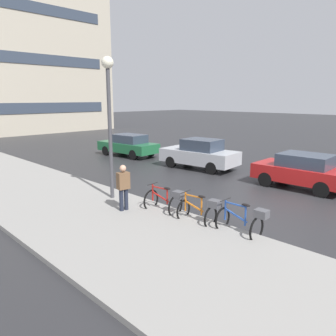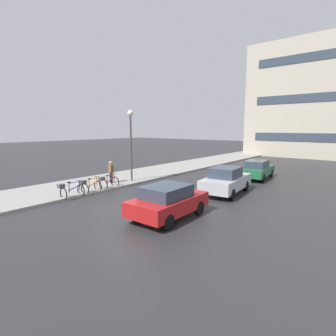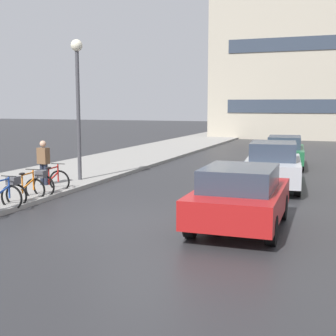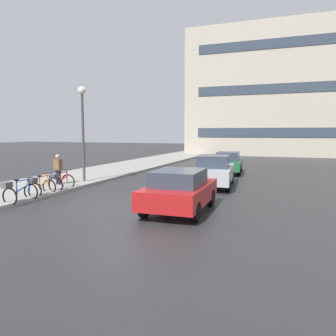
# 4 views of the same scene
# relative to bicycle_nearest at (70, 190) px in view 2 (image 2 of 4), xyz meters

# --- Properties ---
(ground_plane) EXTENTS (140.00, 140.00, 0.00)m
(ground_plane) POSITION_rel_bicycle_nearest_xyz_m (3.80, 0.71, -0.50)
(ground_plane) COLOR #28282B
(sidewalk_kerb) EXTENTS (4.80, 60.00, 0.14)m
(sidewalk_kerb) POSITION_rel_bicycle_nearest_xyz_m (-2.20, 10.71, -0.43)
(sidewalk_kerb) COLOR gray
(sidewalk_kerb) RESTS_ON ground
(bicycle_nearest) EXTENTS (0.73, 1.43, 1.00)m
(bicycle_nearest) POSITION_rel_bicycle_nearest_xyz_m (0.00, 0.00, 0.00)
(bicycle_nearest) COLOR black
(bicycle_nearest) RESTS_ON ground
(bicycle_second) EXTENTS (0.79, 1.37, 0.99)m
(bicycle_second) POSITION_rel_bicycle_nearest_xyz_m (-0.16, 1.41, -0.01)
(bicycle_second) COLOR black
(bicycle_second) RESTS_ON ground
(bicycle_third) EXTENTS (0.87, 1.43, 0.99)m
(bicycle_third) POSITION_rel_bicycle_nearest_xyz_m (-0.22, 2.84, -0.01)
(bicycle_third) COLOR black
(bicycle_third) RESTS_ON ground
(car_red) EXTENTS (2.05, 3.87, 1.49)m
(car_red) POSITION_rel_bicycle_nearest_xyz_m (6.33, 1.06, 0.27)
(car_red) COLOR #AD1919
(car_red) RESTS_ON ground
(car_silver) EXTENTS (2.29, 4.43, 1.64)m
(car_silver) POSITION_rel_bicycle_nearest_xyz_m (6.31, 6.75, 0.31)
(car_silver) COLOR #B2B5BA
(car_silver) RESTS_ON ground
(car_green) EXTENTS (2.14, 4.40, 1.47)m
(car_green) POSITION_rel_bicycle_nearest_xyz_m (6.02, 12.69, 0.25)
(car_green) COLOR #1E6038
(car_green) RESTS_ON ground
(pedestrian) EXTENTS (0.43, 0.30, 1.69)m
(pedestrian) POSITION_rel_bicycle_nearest_xyz_m (-1.18, 3.89, 0.45)
(pedestrian) COLOR #1E2333
(pedestrian) RESTS_ON ground
(streetlamp) EXTENTS (0.43, 0.43, 5.27)m
(streetlamp) POSITION_rel_bicycle_nearest_xyz_m (-0.61, 5.34, 3.11)
(streetlamp) COLOR #424247
(streetlamp) RESTS_ON ground
(building_facade_main) EXTENTS (19.98, 8.29, 15.55)m
(building_facade_main) POSITION_rel_bicycle_nearest_xyz_m (7.41, 34.06, 7.27)
(building_facade_main) COLOR #B2A893
(building_facade_main) RESTS_ON ground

